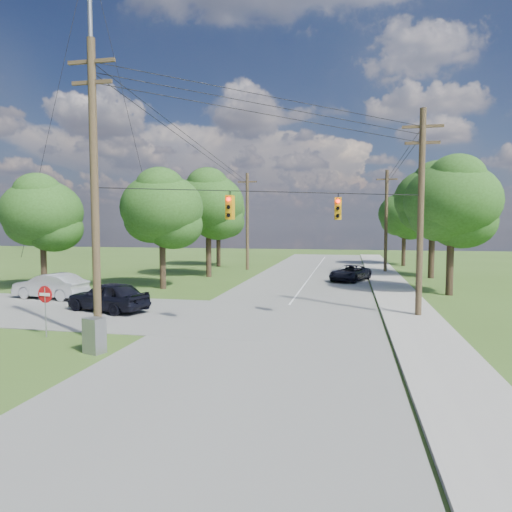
% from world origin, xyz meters
% --- Properties ---
extents(ground, '(140.00, 140.00, 0.00)m').
position_xyz_m(ground, '(0.00, 0.00, 0.00)').
color(ground, '#39581D').
rests_on(ground, ground).
extents(main_road, '(10.00, 100.00, 0.03)m').
position_xyz_m(main_road, '(2.00, 5.00, 0.01)').
color(main_road, gray).
rests_on(main_road, ground).
extents(sidewalk_east, '(2.60, 100.00, 0.12)m').
position_xyz_m(sidewalk_east, '(8.70, 5.00, 0.06)').
color(sidewalk_east, '#9F9D95').
rests_on(sidewalk_east, ground).
extents(pole_sw, '(2.00, 0.32, 12.00)m').
position_xyz_m(pole_sw, '(-4.60, 0.40, 6.23)').
color(pole_sw, brown).
rests_on(pole_sw, ground).
extents(pole_ne, '(2.00, 0.32, 10.50)m').
position_xyz_m(pole_ne, '(8.90, 8.00, 5.47)').
color(pole_ne, brown).
rests_on(pole_ne, ground).
extents(pole_north_e, '(2.00, 0.32, 10.00)m').
position_xyz_m(pole_north_e, '(8.90, 30.00, 5.13)').
color(pole_north_e, brown).
rests_on(pole_north_e, ground).
extents(pole_north_w, '(2.00, 0.32, 10.00)m').
position_xyz_m(pole_north_w, '(-5.00, 30.00, 5.13)').
color(pole_north_w, brown).
rests_on(pole_north_w, ground).
extents(power_lines, '(13.93, 29.62, 4.93)m').
position_xyz_m(power_lines, '(1.50, 11.54, 9.15)').
color(power_lines, black).
rests_on(power_lines, ground).
extents(traffic_signals, '(4.91, 3.27, 1.05)m').
position_xyz_m(traffic_signals, '(2.55, 4.43, 5.50)').
color(traffic_signals, orange).
rests_on(traffic_signals, ground).
extents(radio_mast, '(0.70, 0.70, 45.00)m').
position_xyz_m(radio_mast, '(-32.00, 46.00, 22.50)').
color(radio_mast, gray).
rests_on(radio_mast, ground).
extents(tree_w_near, '(6.00, 6.00, 8.40)m').
position_xyz_m(tree_w_near, '(-8.00, 15.00, 5.92)').
color(tree_w_near, '#3F2E1F').
rests_on(tree_w_near, ground).
extents(tree_w_mid, '(6.40, 6.40, 9.22)m').
position_xyz_m(tree_w_mid, '(-7.00, 23.00, 6.58)').
color(tree_w_mid, '#3F2E1F').
rests_on(tree_w_mid, ground).
extents(tree_w_far, '(6.00, 6.00, 8.73)m').
position_xyz_m(tree_w_far, '(-9.00, 33.00, 6.25)').
color(tree_w_far, '#3F2E1F').
rests_on(tree_w_far, ground).
extents(tree_e_near, '(6.20, 6.20, 8.81)m').
position_xyz_m(tree_e_near, '(12.00, 16.00, 6.25)').
color(tree_e_near, '#3F2E1F').
rests_on(tree_e_near, ground).
extents(tree_e_mid, '(6.60, 6.60, 9.64)m').
position_xyz_m(tree_e_mid, '(12.50, 26.00, 6.91)').
color(tree_e_mid, '#3F2E1F').
rests_on(tree_e_mid, ground).
extents(tree_e_far, '(5.80, 5.80, 8.32)m').
position_xyz_m(tree_e_far, '(11.50, 38.00, 5.92)').
color(tree_e_far, '#3F2E1F').
rests_on(tree_e_far, ground).
extents(tree_cross_n, '(5.60, 5.60, 7.91)m').
position_xyz_m(tree_cross_n, '(-16.00, 12.50, 5.59)').
color(tree_cross_n, '#3F2E1F').
rests_on(tree_cross_n, ground).
extents(car_cross_dark, '(5.11, 3.16, 1.62)m').
position_xyz_m(car_cross_dark, '(-7.39, 6.15, 0.84)').
color(car_cross_dark, black).
rests_on(car_cross_dark, cross_road).
extents(car_cross_silver, '(5.03, 2.30, 1.60)m').
position_xyz_m(car_cross_silver, '(-13.18, 9.30, 0.83)').
color(car_cross_silver, silver).
rests_on(car_cross_silver, cross_road).
extents(car_main_north, '(3.86, 5.17, 1.31)m').
position_xyz_m(car_main_north, '(5.50, 22.26, 0.68)').
color(car_main_north, black).
rests_on(car_main_north, main_road).
extents(control_cabinet, '(0.85, 0.73, 1.31)m').
position_xyz_m(control_cabinet, '(-3.76, -1.26, 0.65)').
color(control_cabinet, gray).
rests_on(control_cabinet, ground).
extents(do_not_enter_sign, '(0.72, 0.14, 2.18)m').
position_xyz_m(do_not_enter_sign, '(-7.05, 0.49, 1.60)').
color(do_not_enter_sign, gray).
rests_on(do_not_enter_sign, ground).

